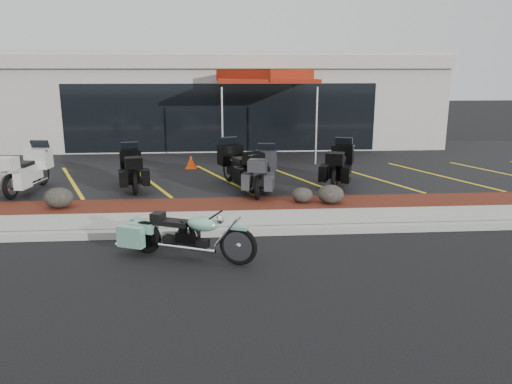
{
  "coord_description": "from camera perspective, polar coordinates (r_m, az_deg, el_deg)",
  "views": [
    {
      "loc": [
        -0.13,
        -8.87,
        3.31
      ],
      "look_at": [
        0.63,
        1.2,
        0.83
      ],
      "focal_mm": 35.0,
      "sensor_mm": 36.0,
      "label": 1
    }
  ],
  "objects": [
    {
      "name": "ground",
      "position": [
        9.47,
        -3.26,
        -6.68
      ],
      "size": [
        90.0,
        90.0,
        0.0
      ],
      "primitive_type": "plane",
      "color": "black",
      "rests_on": "ground"
    },
    {
      "name": "touring_black_mid",
      "position": [
        14.37,
        -3.16,
        3.75
      ],
      "size": [
        1.6,
        2.4,
        1.31
      ],
      "primitive_type": null,
      "rotation": [
        0.0,
        0.0,
        1.93
      ],
      "color": "black",
      "rests_on": "upper_lot"
    },
    {
      "name": "boulder_right",
      "position": [
        12.17,
        8.54,
        -0.24
      ],
      "size": [
        0.64,
        0.53,
        0.45
      ],
      "primitive_type": "ellipsoid",
      "color": "black",
      "rests_on": "mulch_bed"
    },
    {
      "name": "sidewalk",
      "position": [
        10.96,
        -3.44,
        -3.39
      ],
      "size": [
        24.0,
        1.2,
        0.15
      ],
      "primitive_type": "cube",
      "color": "gray",
      "rests_on": "ground"
    },
    {
      "name": "curb",
      "position": [
        10.29,
        -3.37,
        -4.54
      ],
      "size": [
        24.0,
        0.25,
        0.15
      ],
      "primitive_type": "cube",
      "color": "gray",
      "rests_on": "ground"
    },
    {
      "name": "upper_lot",
      "position": [
        17.37,
        -3.8,
        3.05
      ],
      "size": [
        26.0,
        9.6,
        0.15
      ],
      "primitive_type": "cube",
      "color": "black",
      "rests_on": "ground"
    },
    {
      "name": "traffic_cone",
      "position": [
        16.52,
        -7.45,
        3.41
      ],
      "size": [
        0.44,
        0.44,
        0.42
      ],
      "primitive_type": "cone",
      "rotation": [
        0.0,
        0.0,
        0.33
      ],
      "color": "#F13E08",
      "rests_on": "upper_lot"
    },
    {
      "name": "mulch_bed",
      "position": [
        12.11,
        -3.53,
        -1.69
      ],
      "size": [
        24.0,
        1.2,
        0.16
      ],
      "primitive_type": "cube",
      "color": "#35180C",
      "rests_on": "ground"
    },
    {
      "name": "boulder_left",
      "position": [
        12.53,
        -21.63,
        -0.61
      ],
      "size": [
        0.68,
        0.56,
        0.48
      ],
      "primitive_type": "ellipsoid",
      "color": "black",
      "rests_on": "mulch_bed"
    },
    {
      "name": "popup_canopy",
      "position": [
        18.37,
        1.09,
        12.95
      ],
      "size": [
        3.71,
        3.71,
        3.17
      ],
      "rotation": [
        0.0,
        0.0,
        0.1
      ],
      "color": "silver",
      "rests_on": "upper_lot"
    },
    {
      "name": "touring_white",
      "position": [
        15.13,
        -23.32,
        3.08
      ],
      "size": [
        1.17,
        2.3,
        1.28
      ],
      "primitive_type": null,
      "rotation": [
        0.0,
        0.0,
        1.42
      ],
      "color": "silver",
      "rests_on": "upper_lot"
    },
    {
      "name": "touring_black_front",
      "position": [
        14.62,
        -14.16,
        3.29
      ],
      "size": [
        1.22,
        2.17,
        1.19
      ],
      "primitive_type": null,
      "rotation": [
        0.0,
        0.0,
        1.8
      ],
      "color": "black",
      "rests_on": "upper_lot"
    },
    {
      "name": "touring_black_rear",
      "position": [
        14.85,
        9.92,
        3.79
      ],
      "size": [
        1.57,
        2.32,
        1.26
      ],
      "primitive_type": null,
      "rotation": [
        0.0,
        0.0,
        1.19
      ],
      "color": "black",
      "rests_on": "upper_lot"
    },
    {
      "name": "boulder_mid",
      "position": [
        12.18,
        5.31,
        -0.35
      ],
      "size": [
        0.52,
        0.43,
        0.37
      ],
      "primitive_type": "ellipsoid",
      "color": "black",
      "rests_on": "mulch_bed"
    },
    {
      "name": "touring_grey",
      "position": [
        13.79,
        1.18,
        3.14
      ],
      "size": [
        1.26,
        2.21,
        1.21
      ],
      "primitive_type": null,
      "rotation": [
        0.0,
        0.0,
        1.34
      ],
      "color": "#323338",
      "rests_on": "upper_lot"
    },
    {
      "name": "hero_cruiser",
      "position": [
        8.61,
        -2.04,
        -5.56
      ],
      "size": [
        2.64,
        1.64,
        0.91
      ],
      "primitive_type": null,
      "rotation": [
        0.0,
        0.0,
        -0.41
      ],
      "color": "#6FAD91",
      "rests_on": "ground"
    },
    {
      "name": "dealership_building",
      "position": [
        23.37,
        -4.05,
        10.59
      ],
      "size": [
        18.0,
        8.16,
        4.0
      ],
      "color": "#AAA69A",
      "rests_on": "ground"
    }
  ]
}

